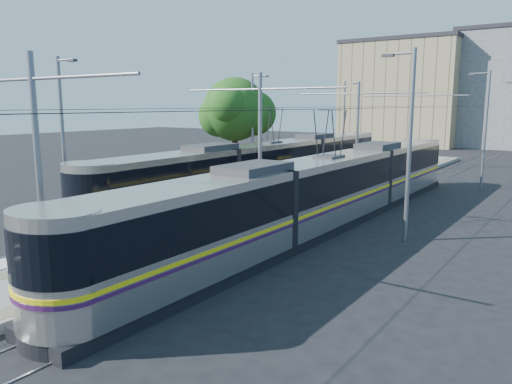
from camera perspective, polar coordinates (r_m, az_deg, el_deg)
The scene contains 13 objects.
ground at distance 19.72m, azimuth -12.85°, elevation -7.24°, with size 160.00×160.00×0.00m, color black.
platform at distance 33.24m, azimuth 9.23°, elevation 0.15°, with size 4.00×50.00×0.30m, color gray.
tactile_strip_left at distance 33.85m, azimuth 7.02°, elevation 0.65°, with size 0.70×50.00×0.01m, color gray.
tactile_strip_right at distance 32.63m, azimuth 11.53°, elevation 0.17°, with size 0.70×50.00×0.01m, color gray.
rails at distance 33.26m, azimuth 9.22°, elevation -0.08°, with size 8.71×70.00×0.03m.
track_arrow at distance 20.88m, azimuth -25.79°, elevation -7.02°, with size 1.20×5.00×0.01m, color silver.
tram_left at distance 32.56m, azimuth 1.64°, elevation 2.84°, with size 2.43×30.09×5.50m.
tram_right at distance 23.82m, azimuth 8.26°, elevation 0.46°, with size 2.43×30.74×5.50m.
catenary at distance 30.24m, azimuth 7.11°, elevation 7.58°, with size 9.20×70.00×7.00m.
street_lamps at distance 36.45m, azimuth 12.14°, elevation 7.29°, with size 15.18×38.22×8.00m.
shelter at distance 32.92m, azimuth 10.32°, elevation 2.32°, with size 0.63×1.01×2.20m.
tree at distance 38.83m, azimuth -1.88°, elevation 9.29°, with size 5.38×4.97×7.82m.
building_left at distance 76.50m, azimuth 16.70°, elevation 10.79°, with size 16.32×12.24×14.71m.
Camera 1 is at (14.02, -12.61, 5.76)m, focal length 35.00 mm.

